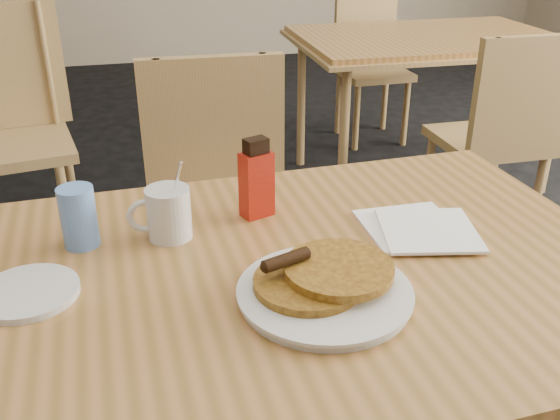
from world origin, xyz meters
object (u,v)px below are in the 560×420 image
object	(u,v)px
main_table	(283,288)
chair_main_far	(222,192)
neighbor_table	(428,43)
chair_wall_extra	(9,112)
syrup_bottle	(257,181)
chair_neighbor_far	(369,54)
pancake_plate	(324,287)
coffee_mug	(167,213)
blue_tumbler	(79,217)
chair_neighbor_near	(503,124)

from	to	relation	value
main_table	chair_main_far	bearing A→B (deg)	88.96
neighbor_table	chair_wall_extra	size ratio (longest dim) A/B	1.32
syrup_bottle	chair_wall_extra	bearing A→B (deg)	95.89
neighbor_table	chair_neighbor_far	distance (m)	0.74
chair_neighbor_far	syrup_bottle	xyz separation A→B (m)	(-1.22, -2.39, 0.32)
main_table	pancake_plate	xyz separation A→B (m)	(0.04, -0.10, 0.06)
chair_main_far	coffee_mug	bearing A→B (deg)	-105.77
chair_neighbor_far	blue_tumbler	xyz separation A→B (m)	(-1.57, -2.43, 0.30)
neighbor_table	chair_main_far	size ratio (longest dim) A/B	1.39
main_table	coffee_mug	bearing A→B (deg)	137.43
syrup_bottle	blue_tumbler	distance (m)	0.35
pancake_plate	blue_tumbler	size ratio (longest dim) A/B	2.46
chair_neighbor_far	coffee_mug	distance (m)	2.83
chair_main_far	chair_wall_extra	xyz separation A→B (m)	(-0.69, 0.88, 0.03)
chair_main_far	blue_tumbler	bearing A→B (deg)	-118.91
chair_neighbor_near	syrup_bottle	size ratio (longest dim) A/B	5.42
chair_neighbor_near	coffee_mug	distance (m)	1.74
chair_main_far	blue_tumbler	world-z (taller)	chair_main_far
chair_neighbor_far	chair_wall_extra	bearing A→B (deg)	-154.10
chair_neighbor_near	main_table	bearing A→B (deg)	-135.38
chair_neighbor_far	pancake_plate	bearing A→B (deg)	-114.82
neighbor_table	chair_main_far	distance (m)	1.67
main_table	coffee_mug	distance (m)	0.26
coffee_mug	neighbor_table	bearing A→B (deg)	32.85
main_table	coffee_mug	xyz separation A→B (m)	(-0.18, 0.17, 0.09)
neighbor_table	chair_main_far	world-z (taller)	chair_main_far
coffee_mug	blue_tumbler	distance (m)	0.16
chair_neighbor_near	chair_wall_extra	world-z (taller)	chair_wall_extra
chair_wall_extra	blue_tumbler	xyz separation A→B (m)	(0.33, -1.46, 0.22)
main_table	chair_main_far	distance (m)	0.77
main_table	pancake_plate	world-z (taller)	pancake_plate
coffee_mug	chair_neighbor_far	bearing A→B (deg)	42.17
chair_neighbor_near	chair_wall_extra	size ratio (longest dim) A/B	0.91
main_table	coffee_mug	world-z (taller)	coffee_mug
chair_wall_extra	blue_tumbler	bearing A→B (deg)	-86.49
chair_main_far	coffee_mug	size ratio (longest dim) A/B	5.95
chair_main_far	neighbor_table	bearing A→B (deg)	45.46
pancake_plate	syrup_bottle	xyz separation A→B (m)	(-0.04, 0.32, 0.06)
syrup_bottle	main_table	bearing A→B (deg)	-110.13
pancake_plate	blue_tumbler	distance (m)	0.47
chair_neighbor_far	coffee_mug	world-z (taller)	coffee_mug
chair_neighbor_near	chair_wall_extra	xyz separation A→B (m)	(-1.89, 0.47, 0.06)
chair_wall_extra	chair_neighbor_near	bearing A→B (deg)	-23.23
main_table	neighbor_table	bearing A→B (deg)	56.94
chair_neighbor_far	chair_neighbor_near	distance (m)	1.44
pancake_plate	coffee_mug	xyz separation A→B (m)	(-0.22, 0.27, 0.03)
main_table	syrup_bottle	xyz separation A→B (m)	(0.00, 0.22, 0.12)
chair_wall_extra	pancake_plate	world-z (taller)	chair_wall_extra
pancake_plate	chair_neighbor_far	bearing A→B (deg)	66.36
main_table	chair_wall_extra	world-z (taller)	chair_wall_extra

